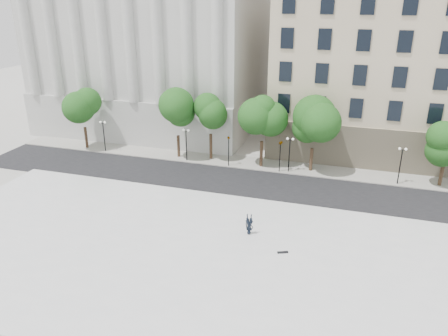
{
  "coord_description": "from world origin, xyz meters",
  "views": [
    {
      "loc": [
        11.92,
        -23.19,
        18.86
      ],
      "look_at": [
        1.7,
        10.0,
        4.91
      ],
      "focal_mm": 35.0,
      "sensor_mm": 36.0,
      "label": 1
    }
  ],
  "objects": [
    {
      "name": "ground",
      "position": [
        0.0,
        0.0,
        0.0
      ],
      "size": [
        160.0,
        160.0,
        0.0
      ],
      "primitive_type": "plane",
      "color": "beige",
      "rests_on": "ground"
    },
    {
      "name": "skateboard",
      "position": [
        7.83,
        5.34,
        0.49
      ],
      "size": [
        0.84,
        0.53,
        0.08
      ],
      "primitive_type": "cube",
      "rotation": [
        0.0,
        0.0,
        0.41
      ],
      "color": "black",
      "rests_on": "plaza"
    },
    {
      "name": "street",
      "position": [
        0.0,
        18.0,
        0.01
      ],
      "size": [
        60.0,
        8.0,
        0.02
      ],
      "primitive_type": "cube",
      "color": "black",
      "rests_on": "ground"
    },
    {
      "name": "far_sidewalk",
      "position": [
        0.0,
        24.0,
        0.06
      ],
      "size": [
        60.0,
        4.0,
        0.12
      ],
      "primitive_type": "cube",
      "color": "#A4A097",
      "rests_on": "ground"
    },
    {
      "name": "person_lying",
      "position": [
        4.69,
        7.32,
        0.7
      ],
      "size": [
        0.91,
        1.88,
        0.49
      ],
      "primitive_type": "imported",
      "rotation": [
        -1.54,
        0.0,
        0.15
      ],
      "color": "black",
      "rests_on": "plaza"
    },
    {
      "name": "plaza",
      "position": [
        0.0,
        3.0,
        0.23
      ],
      "size": [
        44.0,
        22.0,
        0.45
      ],
      "primitive_type": "cube",
      "color": "silver",
      "rests_on": "ground"
    },
    {
      "name": "building_east",
      "position": [
        20.0,
        38.91,
        11.14
      ],
      "size": [
        36.0,
        26.15,
        23.0
      ],
      "color": "beige",
      "rests_on": "ground"
    },
    {
      "name": "building_west",
      "position": [
        -17.0,
        38.57,
        12.89
      ],
      "size": [
        31.5,
        27.65,
        25.6
      ],
      "color": "#BCBBB7",
      "rests_on": "ground"
    },
    {
      "name": "traffic_light_west",
      "position": [
        -1.53,
        22.3,
        3.63
      ],
      "size": [
        0.94,
        1.59,
        4.14
      ],
      "color": "black",
      "rests_on": "ground"
    },
    {
      "name": "lamp_posts",
      "position": [
        -0.52,
        22.6,
        2.83
      ],
      "size": [
        35.96,
        0.28,
        4.14
      ],
      "color": "black",
      "rests_on": "ground"
    },
    {
      "name": "traffic_light_east",
      "position": [
        4.45,
        22.3,
        3.74
      ],
      "size": [
        0.9,
        1.88,
        4.24
      ],
      "color": "black",
      "rests_on": "ground"
    },
    {
      "name": "street_trees",
      "position": [
        -0.47,
        23.53,
        5.37
      ],
      "size": [
        45.93,
        4.62,
        7.82
      ],
      "color": "#382619",
      "rests_on": "ground"
    }
  ]
}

